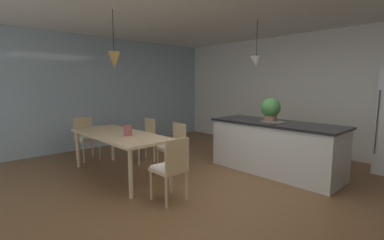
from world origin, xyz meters
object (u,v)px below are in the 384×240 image
(chair_far_right, at_px, (174,146))
(potted_plant_on_island, at_px, (271,109))
(dining_table, at_px, (119,137))
(kitchen_island, at_px, (275,147))
(chair_window_end, at_px, (87,137))
(chair_kitchen_end, at_px, (171,167))
(vase_on_dining_table, at_px, (128,131))
(chair_far_left, at_px, (144,138))

(chair_far_right, height_order, potted_plant_on_island, potted_plant_on_island)
(dining_table, distance_m, kitchen_island, 2.72)
(chair_window_end, bearing_deg, dining_table, 0.09)
(chair_far_right, bearing_deg, kitchen_island, 47.13)
(dining_table, height_order, chair_kitchen_end, chair_kitchen_end)
(potted_plant_on_island, bearing_deg, chair_window_end, -144.75)
(kitchen_island, height_order, vase_on_dining_table, kitchen_island)
(chair_kitchen_end, xyz_separation_m, potted_plant_on_island, (0.17, 2.12, 0.65))
(chair_far_left, xyz_separation_m, chair_kitchen_end, (1.88, -0.80, 0.00))
(chair_far_left, height_order, vase_on_dining_table, vase_on_dining_table)
(chair_kitchen_end, bearing_deg, vase_on_dining_table, 179.18)
(kitchen_island, bearing_deg, dining_table, -128.73)
(vase_on_dining_table, bearing_deg, chair_kitchen_end, -0.82)
(chair_far_left, bearing_deg, kitchen_island, 31.36)
(dining_table, bearing_deg, chair_far_left, 120.26)
(kitchen_island, relative_size, potted_plant_on_island, 5.43)
(dining_table, distance_m, potted_plant_on_island, 2.68)
(chair_far_right, xyz_separation_m, chair_far_left, (-0.94, 0.00, 0.00))
(dining_table, xyz_separation_m, vase_on_dining_table, (0.28, 0.02, 0.15))
(kitchen_island, bearing_deg, potted_plant_on_island, -180.00)
(dining_table, height_order, chair_far_right, chair_far_right)
(vase_on_dining_table, bearing_deg, chair_far_right, 76.15)
(chair_far_right, distance_m, vase_on_dining_table, 0.87)
(chair_far_right, bearing_deg, chair_window_end, -157.02)
(dining_table, height_order, chair_window_end, chair_window_end)
(chair_window_end, distance_m, chair_kitchen_end, 2.82)
(kitchen_island, bearing_deg, chair_kitchen_end, -97.63)
(chair_window_end, bearing_deg, chair_far_right, 22.98)
(dining_table, bearing_deg, chair_far_right, 59.31)
(chair_far_left, height_order, chair_kitchen_end, same)
(dining_table, relative_size, chair_far_right, 2.40)
(chair_far_left, xyz_separation_m, kitchen_island, (2.16, 1.32, -0.01))
(chair_window_end, relative_size, chair_far_left, 1.00)
(kitchen_island, distance_m, potted_plant_on_island, 0.67)
(chair_window_end, bearing_deg, chair_far_left, 40.18)
(chair_kitchen_end, bearing_deg, kitchen_island, 82.37)
(chair_window_end, height_order, chair_kitchen_end, same)
(dining_table, bearing_deg, chair_window_end, -179.91)
(dining_table, relative_size, chair_window_end, 2.40)
(dining_table, height_order, kitchen_island, kitchen_island)
(dining_table, bearing_deg, potted_plant_on_island, 53.18)
(chair_far_left, relative_size, vase_on_dining_table, 5.23)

